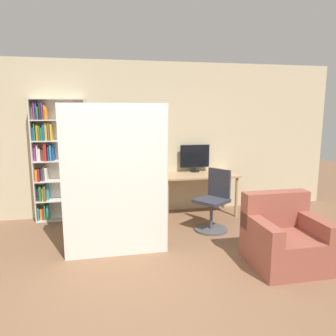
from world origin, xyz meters
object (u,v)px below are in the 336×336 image
object	(u,v)px
office_chair	(213,205)
bookshelf	(54,159)
mattress_far	(115,176)
armchair	(284,239)
monitor	(195,157)
mattress_near	(116,181)

from	to	relation	value
office_chair	bookshelf	bearing A→B (deg)	157.45
bookshelf	mattress_far	xyz separation A→B (m)	(0.94, -1.29, -0.08)
mattress_far	armchair	distance (m)	2.31
bookshelf	mattress_far	bearing A→B (deg)	-53.98
armchair	monitor	bearing A→B (deg)	101.01
office_chair	armchair	bearing A→B (deg)	-71.18
monitor	bookshelf	bearing A→B (deg)	179.95
office_chair	mattress_far	size ratio (longest dim) A/B	0.49
office_chair	bookshelf	size ratio (longest dim) A/B	0.47
office_chair	mattress_far	distance (m)	1.65
monitor	office_chair	distance (m)	1.20
bookshelf	armchair	bearing A→B (deg)	-38.59
monitor	mattress_far	xyz separation A→B (m)	(-1.52, -1.29, -0.04)
mattress_far	office_chair	bearing A→B (deg)	10.00
mattress_near	mattress_far	xyz separation A→B (m)	(0.00, 0.34, -0.00)
armchair	mattress_near	bearing A→B (deg)	160.73
mattress_far	armchair	xyz separation A→B (m)	(1.97, -1.03, -0.65)
mattress_far	armchair	bearing A→B (deg)	-27.57
mattress_near	monitor	bearing A→B (deg)	47.07
monitor	mattress_near	bearing A→B (deg)	-132.93
monitor	bookshelf	distance (m)	2.46
office_chair	bookshelf	world-z (taller)	bookshelf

